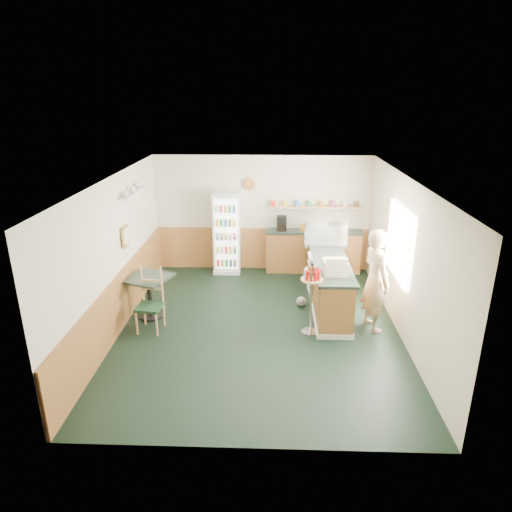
{
  "coord_description": "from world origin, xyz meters",
  "views": [
    {
      "loc": [
        0.23,
        -7.36,
        4.04
      ],
      "look_at": [
        -0.06,
        0.6,
        1.16
      ],
      "focal_mm": 32.0,
      "sensor_mm": 36.0,
      "label": 1
    }
  ],
  "objects_px": {
    "display_case": "(326,233)",
    "condiment_stand": "(312,290)",
    "shopkeeper": "(375,280)",
    "drinks_fridge": "(227,233)",
    "cash_register": "(335,267)",
    "cafe_table": "(149,289)",
    "cafe_chair": "(150,297)"
  },
  "relations": [
    {
      "from": "drinks_fridge",
      "to": "cash_register",
      "type": "bearing_deg",
      "value": -49.82
    },
    {
      "from": "shopkeeper",
      "to": "display_case",
      "type": "bearing_deg",
      "value": 3.58
    },
    {
      "from": "drinks_fridge",
      "to": "cafe_table",
      "type": "relative_size",
      "value": 1.98
    },
    {
      "from": "cash_register",
      "to": "condiment_stand",
      "type": "xyz_separation_m",
      "value": [
        -0.43,
        -0.32,
        -0.3
      ]
    },
    {
      "from": "drinks_fridge",
      "to": "display_case",
      "type": "distance_m",
      "value": 2.4
    },
    {
      "from": "shopkeeper",
      "to": "cash_register",
      "type": "bearing_deg",
      "value": 61.77
    },
    {
      "from": "display_case",
      "to": "condiment_stand",
      "type": "distance_m",
      "value": 2.0
    },
    {
      "from": "shopkeeper",
      "to": "cafe_table",
      "type": "height_order",
      "value": "shopkeeper"
    },
    {
      "from": "shopkeeper",
      "to": "cafe_table",
      "type": "distance_m",
      "value": 4.12
    },
    {
      "from": "drinks_fridge",
      "to": "cash_register",
      "type": "relative_size",
      "value": 4.43
    },
    {
      "from": "display_case",
      "to": "condiment_stand",
      "type": "xyz_separation_m",
      "value": [
        -0.43,
        -1.91,
        -0.43
      ]
    },
    {
      "from": "cash_register",
      "to": "cafe_chair",
      "type": "distance_m",
      "value": 3.32
    },
    {
      "from": "cash_register",
      "to": "shopkeeper",
      "type": "height_order",
      "value": "shopkeeper"
    },
    {
      "from": "drinks_fridge",
      "to": "cafe_table",
      "type": "distance_m",
      "value": 2.74
    },
    {
      "from": "shopkeeper",
      "to": "cafe_chair",
      "type": "bearing_deg",
      "value": 73.37
    },
    {
      "from": "cafe_table",
      "to": "drinks_fridge",
      "type": "bearing_deg",
      "value": 63.01
    },
    {
      "from": "drinks_fridge",
      "to": "cash_register",
      "type": "xyz_separation_m",
      "value": [
        2.17,
        -2.57,
        0.18
      ]
    },
    {
      "from": "drinks_fridge",
      "to": "cash_register",
      "type": "height_order",
      "value": "drinks_fridge"
    },
    {
      "from": "condiment_stand",
      "to": "cafe_table",
      "type": "xyz_separation_m",
      "value": [
        -2.97,
        0.47,
        -0.25
      ]
    },
    {
      "from": "shopkeeper",
      "to": "cafe_chair",
      "type": "xyz_separation_m",
      "value": [
        -3.97,
        -0.14,
        -0.33
      ]
    },
    {
      "from": "cafe_table",
      "to": "cafe_chair",
      "type": "xyz_separation_m",
      "value": [
        0.13,
        -0.41,
        0.02
      ]
    },
    {
      "from": "cash_register",
      "to": "condiment_stand",
      "type": "relative_size",
      "value": 0.36
    },
    {
      "from": "display_case",
      "to": "cafe_chair",
      "type": "distance_m",
      "value": 3.81
    },
    {
      "from": "drinks_fridge",
      "to": "condiment_stand",
      "type": "height_order",
      "value": "drinks_fridge"
    },
    {
      "from": "drinks_fridge",
      "to": "condiment_stand",
      "type": "distance_m",
      "value": 3.37
    },
    {
      "from": "drinks_fridge",
      "to": "cafe_chair",
      "type": "height_order",
      "value": "drinks_fridge"
    },
    {
      "from": "shopkeeper",
      "to": "cafe_chair",
      "type": "relative_size",
      "value": 1.61
    },
    {
      "from": "cash_register",
      "to": "shopkeeper",
      "type": "bearing_deg",
      "value": -12.74
    },
    {
      "from": "shopkeeper",
      "to": "condiment_stand",
      "type": "bearing_deg",
      "value": 81.41
    },
    {
      "from": "condiment_stand",
      "to": "cafe_table",
      "type": "height_order",
      "value": "condiment_stand"
    },
    {
      "from": "drinks_fridge",
      "to": "shopkeeper",
      "type": "height_order",
      "value": "drinks_fridge"
    },
    {
      "from": "condiment_stand",
      "to": "shopkeeper",
      "type": "bearing_deg",
      "value": 10.08
    }
  ]
}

